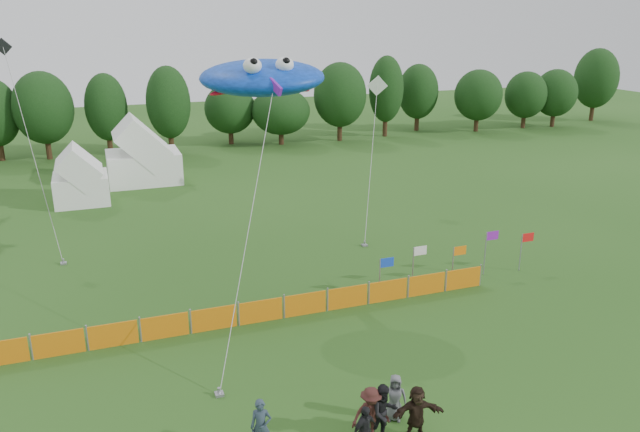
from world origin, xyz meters
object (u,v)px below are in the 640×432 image
object	(u,v)px
tent_left	(81,180)
spectator_a	(261,426)
tent_right	(143,157)
spectator_c	(371,415)
spectator_f	(417,412)
spectator_d	(364,431)
spectator_b	(384,413)
spectator_e	(395,398)
stingray_kite	(260,77)
barrier_fence	(261,311)

from	to	relation	value
tent_left	spectator_a	bearing A→B (deg)	-80.58
tent_right	spectator_a	size ratio (longest dim) A/B	3.15
spectator_c	spectator_f	distance (m)	1.44
tent_right	spectator_d	world-z (taller)	tent_right
spectator_b	tent_left	bearing A→B (deg)	102.00
tent_right	spectator_f	xyz separation A→B (m)	(4.98, -34.95, -1.09)
spectator_e	spectator_f	distance (m)	1.07
spectator_f	spectator_a	bearing A→B (deg)	175.76
spectator_f	spectator_b	bearing A→B (deg)	172.40
spectator_a	spectator_d	size ratio (longest dim) A/B	1.08
spectator_a	stingray_kite	bearing A→B (deg)	92.04
barrier_fence	spectator_b	world-z (taller)	spectator_b
spectator_c	stingray_kite	xyz separation A→B (m)	(0.17, 12.64, 8.96)
stingray_kite	spectator_c	bearing A→B (deg)	-90.76
spectator_a	spectator_c	xyz separation A→B (m)	(3.26, -0.67, 0.05)
tent_right	spectator_a	bearing A→B (deg)	-89.47
spectator_b	stingray_kite	xyz separation A→B (m)	(-0.25, 12.69, 8.94)
spectator_b	spectator_d	xyz separation A→B (m)	(-0.85, -0.45, -0.12)
spectator_a	spectator_e	world-z (taller)	spectator_a
tent_left	barrier_fence	distance (m)	22.74
spectator_a	spectator_b	world-z (taller)	spectator_b
spectator_b	spectator_d	size ratio (longest dim) A/B	1.15
spectator_e	spectator_f	xyz separation A→B (m)	(0.22, -1.05, 0.09)
spectator_c	spectator_f	size ratio (longest dim) A/B	1.05
tent_left	spectator_a	world-z (taller)	tent_left
spectator_d	spectator_e	bearing A→B (deg)	14.99
stingray_kite	barrier_fence	bearing A→B (deg)	-108.38
tent_left	stingray_kite	world-z (taller)	stingray_kite
spectator_a	stingray_kite	world-z (taller)	stingray_kite
spectator_d	barrier_fence	bearing A→B (deg)	72.07
spectator_e	barrier_fence	bearing A→B (deg)	131.06
tent_left	spectator_d	size ratio (longest dim) A/B	2.24
spectator_f	tent_left	bearing A→B (deg)	115.15
barrier_fence	spectator_d	world-z (taller)	spectator_d
spectator_b	spectator_d	world-z (taller)	spectator_b
spectator_e	spectator_f	size ratio (longest dim) A/B	0.90
spectator_b	spectator_c	distance (m)	0.42
barrier_fence	stingray_kite	bearing A→B (deg)	71.62
tent_right	spectator_e	world-z (taller)	tent_right
barrier_fence	spectator_a	size ratio (longest dim) A/B	12.44
spectator_d	spectator_a	bearing A→B (deg)	135.19
spectator_d	spectator_f	size ratio (longest dim) A/B	0.92
spectator_a	tent_left	bearing A→B (deg)	117.46
spectator_a	spectator_e	size ratio (longest dim) A/B	1.10
spectator_e	spectator_f	bearing A→B (deg)	-53.40
spectator_b	spectator_f	distance (m)	1.02
spectator_e	stingray_kite	world-z (taller)	stingray_kite
spectator_b	spectator_c	bearing A→B (deg)	169.12
spectator_b	stingray_kite	size ratio (longest dim) A/B	0.12
tent_right	stingray_kite	size ratio (longest dim) A/B	0.35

